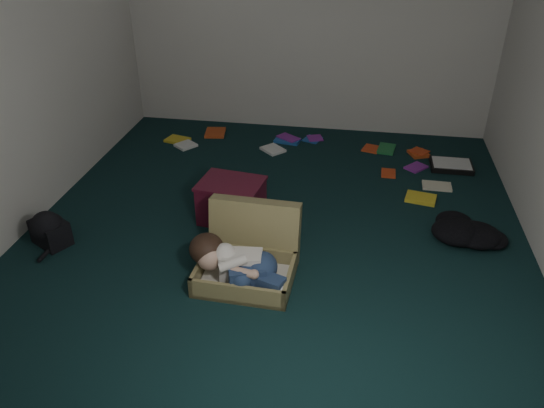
% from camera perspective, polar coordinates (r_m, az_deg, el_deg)
% --- Properties ---
extents(floor, '(4.50, 4.50, 0.00)m').
position_cam_1_polar(floor, '(4.32, 0.33, -3.00)').
color(floor, black).
rests_on(floor, ground).
extents(wall_back, '(4.50, 0.00, 4.50)m').
position_cam_1_polar(wall_back, '(5.93, 4.08, 19.94)').
color(wall_back, silver).
rests_on(wall_back, ground).
extents(wall_front, '(4.50, 0.00, 4.50)m').
position_cam_1_polar(wall_front, '(1.79, -11.30, -7.58)').
color(wall_front, silver).
rests_on(wall_front, ground).
extents(wall_left, '(0.00, 4.50, 4.50)m').
position_cam_1_polar(wall_left, '(4.52, -26.35, 13.59)').
color(wall_left, silver).
rests_on(wall_left, ground).
extents(suitcase, '(0.69, 0.68, 0.49)m').
position_cam_1_polar(suitcase, '(3.81, -2.46, -5.49)').
color(suitcase, olive).
rests_on(suitcase, floor).
extents(person, '(0.72, 0.37, 0.30)m').
position_cam_1_polar(person, '(3.66, -3.81, -6.39)').
color(person, silver).
rests_on(person, suitcase).
extents(maroon_bin, '(0.56, 0.47, 0.35)m').
position_cam_1_polar(maroon_bin, '(4.40, -4.38, 0.35)').
color(maroon_bin, '#531023').
rests_on(maroon_bin, floor).
extents(backpack, '(0.46, 0.43, 0.22)m').
position_cam_1_polar(backpack, '(4.47, -22.74, -2.75)').
color(backpack, black).
rests_on(backpack, floor).
extents(clothing_pile, '(0.50, 0.42, 0.14)m').
position_cam_1_polar(clothing_pile, '(4.51, 20.73, -2.54)').
color(clothing_pile, black).
rests_on(clothing_pile, floor).
extents(paper_tray, '(0.41, 0.31, 0.06)m').
position_cam_1_polar(paper_tray, '(5.60, 18.73, 3.96)').
color(paper_tray, black).
rests_on(paper_tray, floor).
extents(book_scatter, '(2.95, 1.44, 0.02)m').
position_cam_1_polar(book_scatter, '(5.60, 5.77, 5.33)').
color(book_scatter, yellow).
rests_on(book_scatter, floor).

